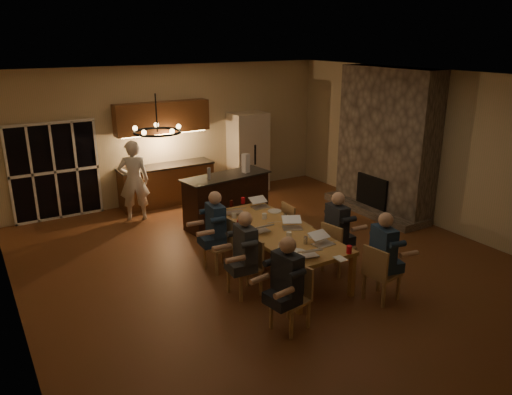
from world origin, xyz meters
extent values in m
plane|color=brown|center=(0.00, 0.00, 0.00)|extent=(9.00, 9.00, 0.00)
cube|color=#C4A98B|center=(0.00, 4.52, 1.60)|extent=(8.00, 0.04, 3.20)
cube|color=#C4A98B|center=(-4.02, 0.00, 1.60)|extent=(0.04, 9.00, 3.20)
cube|color=#C4A98B|center=(4.02, 0.00, 1.60)|extent=(0.04, 9.00, 3.20)
cube|color=white|center=(0.00, 0.00, 3.22)|extent=(8.00, 9.00, 0.04)
cube|color=black|center=(-2.70, 4.47, 1.05)|extent=(1.86, 0.08, 2.10)
cube|color=#74675B|center=(3.70, 1.20, 1.60)|extent=(0.58, 2.50, 3.20)
cube|color=beige|center=(1.90, 4.15, 1.00)|extent=(0.90, 0.68, 2.00)
cube|color=#B67948|center=(-0.02, -0.13, 0.38)|extent=(1.10, 2.78, 0.75)
cube|color=black|center=(0.26, 2.25, 0.54)|extent=(1.97, 0.93, 1.08)
imported|color=white|center=(-1.28, 3.54, 0.88)|extent=(0.73, 0.58, 1.75)
torus|color=black|center=(-2.31, -0.96, 2.75)|extent=(0.57, 0.57, 0.03)
cylinder|color=white|center=(-0.07, -0.52, 0.80)|extent=(0.08, 0.08, 0.10)
cylinder|color=white|center=(0.06, 0.42, 0.80)|extent=(0.09, 0.09, 0.10)
cylinder|color=white|center=(-0.38, 0.74, 0.80)|extent=(0.09, 0.09, 0.10)
cylinder|color=red|center=(0.36, -1.47, 0.81)|extent=(0.08, 0.08, 0.12)
cylinder|color=red|center=(-0.50, 0.33, 0.81)|extent=(0.08, 0.08, 0.12)
cylinder|color=red|center=(0.15, 1.34, 0.81)|extent=(0.08, 0.08, 0.12)
cylinder|color=#B2B2B7|center=(0.02, -0.85, 0.81)|extent=(0.06, 0.06, 0.12)
cylinder|color=#3F0F0C|center=(-0.13, 1.30, 0.81)|extent=(0.06, 0.06, 0.12)
cylinder|color=#B2B2B7|center=(0.32, 0.16, 0.81)|extent=(0.06, 0.06, 0.12)
cylinder|color=white|center=(0.34, -0.70, 0.76)|extent=(0.25, 0.25, 0.02)
cylinder|color=white|center=(-0.27, -1.05, 0.76)|extent=(0.23, 0.23, 0.02)
cylinder|color=white|center=(0.42, 0.64, 0.76)|extent=(0.25, 0.25, 0.02)
cube|color=white|center=(0.12, -1.56, 0.76)|extent=(0.15, 0.20, 0.01)
cylinder|color=#99999E|center=(-0.17, 2.16, 1.20)|extent=(0.07, 0.07, 0.24)
cube|color=silver|center=(0.73, 2.24, 1.28)|extent=(0.15, 0.15, 0.40)
camera|label=1|loc=(-4.33, -6.57, 3.85)|focal=35.00mm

